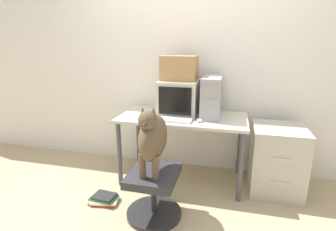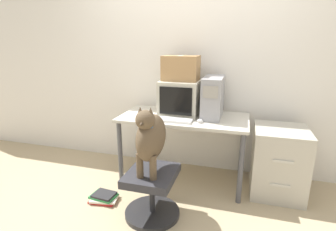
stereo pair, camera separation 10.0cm
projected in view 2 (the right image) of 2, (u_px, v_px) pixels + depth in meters
ground_plane at (175, 195)px, 2.70m from camera, size 12.00×12.00×0.00m
wall_back at (192, 61)px, 3.04m from camera, size 8.00×0.05×2.60m
desk at (184, 124)px, 2.84m from camera, size 1.35×0.68×0.75m
crt_monitor at (181, 97)px, 2.88m from camera, size 0.42×0.44×0.37m
pc_tower at (213, 97)px, 2.76m from camera, size 0.20×0.48×0.42m
keyboard at (169, 119)px, 2.65m from camera, size 0.46×0.14×0.03m
computer_mouse at (200, 121)px, 2.58m from camera, size 0.06×0.04×0.04m
office_chair at (152, 191)px, 2.32m from camera, size 0.50×0.50×0.43m
dog at (151, 137)px, 2.18m from camera, size 0.21×0.48×0.60m
filing_cabinet at (278, 161)px, 2.66m from camera, size 0.51×0.54×0.70m
cardboard_box at (181, 68)px, 2.80m from camera, size 0.38×0.27×0.26m
book_stack_floor at (104, 197)px, 2.58m from camera, size 0.29×0.22×0.08m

